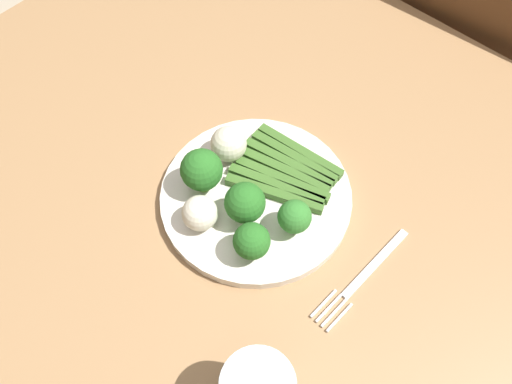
% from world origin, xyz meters
% --- Properties ---
extents(ground_plane, '(6.00, 6.00, 0.02)m').
position_xyz_m(ground_plane, '(0.00, 0.00, -0.01)').
color(ground_plane, '#B7A88E').
extents(dining_table, '(1.13, 0.93, 0.76)m').
position_xyz_m(dining_table, '(0.00, 0.00, 0.64)').
color(dining_table, '#9E754C').
rests_on(dining_table, ground_plane).
extents(chair, '(0.43, 0.43, 0.87)m').
position_xyz_m(chair, '(-0.02, -0.60, 0.50)').
color(chair, brown).
rests_on(chair, ground_plane).
extents(plate, '(0.25, 0.25, 0.01)m').
position_xyz_m(plate, '(0.01, -0.01, 0.77)').
color(plate, silver).
rests_on(plate, dining_table).
extents(asparagus_bundle, '(0.15, 0.11, 0.01)m').
position_xyz_m(asparagus_bundle, '(0.01, -0.06, 0.78)').
color(asparagus_bundle, '#3D6626').
rests_on(asparagus_bundle, plate).
extents(broccoli_outer_edge, '(0.05, 0.05, 0.07)m').
position_xyz_m(broccoli_outer_edge, '(0.07, 0.02, 0.81)').
color(broccoli_outer_edge, '#568E33').
rests_on(broccoli_outer_edge, plate).
extents(broccoli_left, '(0.04, 0.04, 0.05)m').
position_xyz_m(broccoli_left, '(-0.04, 0.05, 0.80)').
color(broccoli_left, '#568E33').
rests_on(broccoli_left, plate).
extents(broccoli_near_center, '(0.05, 0.05, 0.06)m').
position_xyz_m(broccoli_near_center, '(-0.00, 0.02, 0.81)').
color(broccoli_near_center, '#568E33').
rests_on(broccoli_near_center, plate).
extents(broccoli_back_right, '(0.04, 0.04, 0.05)m').
position_xyz_m(broccoli_back_right, '(-0.05, -0.01, 0.80)').
color(broccoli_back_right, '#609E3D').
rests_on(broccoli_back_right, plate).
extents(cauliflower_near_fork, '(0.04, 0.04, 0.04)m').
position_xyz_m(cauliflower_near_fork, '(0.04, 0.06, 0.80)').
color(cauliflower_near_fork, silver).
rests_on(cauliflower_near_fork, plate).
extents(cauliflower_front, '(0.05, 0.05, 0.05)m').
position_xyz_m(cauliflower_front, '(0.08, -0.03, 0.80)').
color(cauliflower_front, beige).
rests_on(cauliflower_front, plate).
extents(fork, '(0.03, 0.17, 0.00)m').
position_xyz_m(fork, '(-0.15, -0.02, 0.76)').
color(fork, silver).
rests_on(fork, dining_table).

